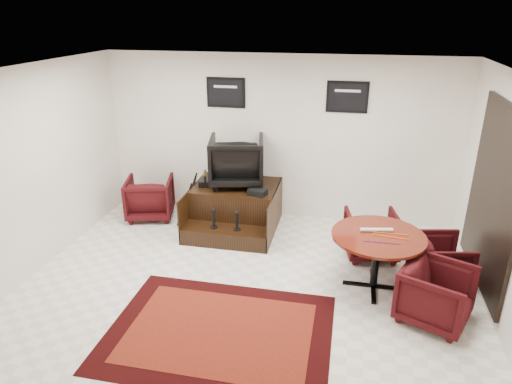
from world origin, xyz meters
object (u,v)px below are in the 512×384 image
shine_chair (237,158)px  table_chair_window (441,258)px  shine_podium (235,208)px  armchair_side (150,196)px  table_chair_corner (437,292)px  meeting_table (378,241)px  table_chair_back (371,232)px

shine_chair → table_chair_window: bearing=147.4°
shine_podium → armchair_side: armchair_side is taller
shine_podium → table_chair_window: (3.12, -1.04, 0.01)m
shine_chair → table_chair_window: (3.12, -1.19, -0.82)m
shine_podium → shine_chair: (-0.00, 0.15, 0.84)m
table_chair_window → table_chair_corner: (-0.20, -0.92, 0.04)m
armchair_side → table_chair_corner: (4.50, -2.04, -0.01)m
table_chair_corner → shine_chair: bearing=78.5°
shine_podium → table_chair_window: size_ratio=2.08×
shine_podium → meeting_table: (2.25, -1.40, 0.35)m
table_chair_back → table_chair_corner: table_chair_corner is taller
table_chair_window → meeting_table: bearing=100.8°
meeting_table → table_chair_window: 1.00m
shine_chair → armchair_side: bearing=-9.4°
table_chair_back → armchair_side: bearing=-19.7°
meeting_table → table_chair_window: size_ratio=1.71×
table_chair_corner → table_chair_back: bearing=50.6°
table_chair_back → table_chair_corner: size_ratio=0.97×
meeting_table → table_chair_back: size_ratio=1.59×
shine_podium → armchair_side: (-1.57, 0.08, 0.06)m
shine_podium → shine_chair: 0.85m
armchair_side → table_chair_window: armchair_side is taller
armchair_side → table_chair_back: (3.79, -0.60, -0.02)m
shine_chair → table_chair_corner: 3.69m
table_chair_window → shine_chair: bearing=57.8°
shine_podium → table_chair_corner: (2.93, -1.96, 0.05)m
shine_chair → armchair_side: shine_chair is taller
meeting_table → shine_chair: bearing=145.6°
meeting_table → table_chair_back: 0.93m
shine_podium → shine_chair: size_ratio=1.62×
shine_chair → meeting_table: 2.77m
table_chair_window → table_chair_corner: table_chair_corner is taller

